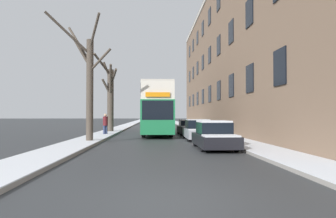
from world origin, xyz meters
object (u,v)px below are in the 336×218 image
(parked_car_2, at_px, (188,128))
(oncoming_van, at_px, (148,119))
(bare_tree_left_1, at_px, (110,96))
(double_decker_bus, at_px, (157,107))
(pedestrian_left_sidewalk, at_px, (105,124))
(bare_tree_left_0, at_px, (88,81))
(parked_car_0, at_px, (214,136))
(parked_car_1, at_px, (198,130))

(parked_car_2, xyz_separation_m, oncoming_van, (-4.01, 19.73, 0.56))
(bare_tree_left_1, bearing_deg, oncoming_van, 78.79)
(double_decker_bus, height_order, pedestrian_left_sidewalk, double_decker_bus)
(bare_tree_left_0, relative_size, parked_car_0, 1.83)
(bare_tree_left_1, xyz_separation_m, parked_car_2, (7.35, -2.87, -2.97))
(bare_tree_left_1, height_order, parked_car_0, bare_tree_left_1)
(parked_car_1, height_order, oncoming_van, oncoming_van)
(bare_tree_left_0, xyz_separation_m, pedestrian_left_sidewalk, (0.03, 6.42, -2.79))
(bare_tree_left_1, xyz_separation_m, pedestrian_left_sidewalk, (0.25, -4.31, -2.57))
(parked_car_2, height_order, pedestrian_left_sidewalk, pedestrian_left_sidewalk)
(pedestrian_left_sidewalk, bearing_deg, parked_car_2, 158.61)
(bare_tree_left_1, relative_size, oncoming_van, 1.51)
(bare_tree_left_1, height_order, parked_car_1, bare_tree_left_1)
(bare_tree_left_1, distance_m, parked_car_1, 11.66)
(parked_car_1, bearing_deg, parked_car_0, -90.00)
(parked_car_1, bearing_deg, bare_tree_left_1, 130.64)
(bare_tree_left_0, height_order, bare_tree_left_1, bare_tree_left_0)
(double_decker_bus, distance_m, parked_car_2, 3.34)
(parked_car_1, bearing_deg, parked_car_2, 90.00)
(double_decker_bus, relative_size, parked_car_2, 2.58)
(bare_tree_left_1, distance_m, double_decker_bus, 5.45)
(bare_tree_left_1, distance_m, pedestrian_left_sidewalk, 5.02)
(bare_tree_left_0, bearing_deg, bare_tree_left_1, 91.18)
(parked_car_0, distance_m, oncoming_van, 31.38)
(bare_tree_left_1, bearing_deg, parked_car_0, -62.73)
(bare_tree_left_0, distance_m, parked_car_0, 8.56)
(parked_car_2, bearing_deg, parked_car_1, -90.00)
(double_decker_bus, distance_m, parked_car_0, 11.95)
(bare_tree_left_1, bearing_deg, parked_car_2, -21.35)
(parked_car_0, height_order, parked_car_1, parked_car_0)
(parked_car_0, height_order, oncoming_van, oncoming_van)
(pedestrian_left_sidewalk, bearing_deg, bare_tree_left_1, -119.45)
(double_decker_bus, bearing_deg, pedestrian_left_sidewalk, -160.43)
(bare_tree_left_0, distance_m, oncoming_van, 27.88)
(parked_car_1, distance_m, parked_car_2, 5.69)
(oncoming_van, bearing_deg, double_decker_bus, -86.48)
(bare_tree_left_1, relative_size, parked_car_2, 1.68)
(pedestrian_left_sidewalk, bearing_deg, parked_car_0, 92.69)
(parked_car_0, bearing_deg, bare_tree_left_0, 153.62)
(bare_tree_left_0, xyz_separation_m, parked_car_2, (7.13, 7.85, -3.19))
(bare_tree_left_1, distance_m, parked_car_0, 16.31)
(bare_tree_left_0, xyz_separation_m, double_decker_bus, (4.33, 7.94, -1.38))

